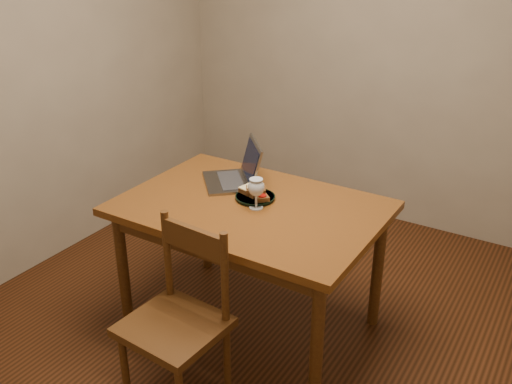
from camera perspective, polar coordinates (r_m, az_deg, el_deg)
The scene contains 11 objects.
floor at distance 3.28m, azimuth 1.15°, elevation -13.05°, with size 3.20×3.20×0.02m, color black.
back_wall at distance 4.13m, azimuth 13.14°, elevation 14.34°, with size 3.20×0.02×2.60m, color gray.
left_wall at distance 3.74m, azimuth -20.92°, elevation 12.37°, with size 0.02×3.20×2.60m, color gray.
table at distance 2.92m, azimuth -0.52°, elevation -2.79°, with size 1.30×0.90×0.74m.
chair at distance 2.57m, azimuth -7.93°, elevation -11.96°, with size 0.44×0.42×0.44m.
plate at distance 2.93m, azimuth -0.08°, elevation -0.55°, with size 0.21×0.21×0.02m, color black.
sandwich_cheese at distance 2.95m, azimuth -0.55°, elevation 0.14°, with size 0.12×0.07×0.04m, color #381E0C, non-canonical shape.
sandwich_tomato at distance 2.90m, azimuth 0.48°, elevation -0.34°, with size 0.11×0.06×0.03m, color #381E0C, non-canonical shape.
sandwich_top at distance 2.92m, azimuth -0.03°, elevation 0.33°, with size 0.10×0.06×0.03m, color #381E0C, non-canonical shape.
milk_glass at distance 2.81m, azimuth 0.01°, elevation -0.14°, with size 0.08×0.08×0.16m, color white, non-canonical shape.
laptop at distance 3.11m, azimuth -1.84°, elevation 2.02°, with size 0.43×0.43×0.23m.
Camera 1 is at (1.31, -2.24, 2.00)m, focal length 40.00 mm.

